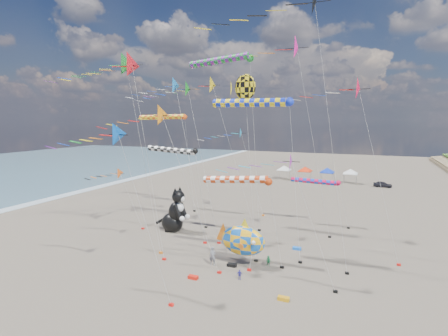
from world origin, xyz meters
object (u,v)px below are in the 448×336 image
(parked_car, at_px, (383,184))
(child_green, at_px, (268,261))
(fish_inflatable, at_px, (242,240))
(person_adult, at_px, (213,256))
(child_blue, at_px, (239,275))
(cat_inflatable, at_px, (174,209))

(parked_car, bearing_deg, child_green, 171.77)
(fish_inflatable, bearing_deg, parked_car, 74.06)
(person_adult, relative_size, child_blue, 1.98)
(cat_inflatable, relative_size, child_green, 5.63)
(cat_inflatable, bearing_deg, child_green, -14.05)
(cat_inflatable, relative_size, child_blue, 6.22)
(child_blue, relative_size, parked_car, 0.25)
(fish_inflatable, bearing_deg, child_green, 18.31)
(person_adult, bearing_deg, child_blue, -35.18)
(cat_inflatable, xyz_separation_m, child_blue, (12.42, -9.70, -2.43))
(parked_car, bearing_deg, cat_inflatable, 154.15)
(fish_inflatable, distance_m, child_blue, 3.77)
(fish_inflatable, bearing_deg, child_blue, -74.96)
(person_adult, relative_size, child_green, 1.79)
(child_blue, bearing_deg, person_adult, 136.02)
(person_adult, height_order, parked_car, person_adult)
(person_adult, height_order, child_blue, person_adult)
(person_adult, xyz_separation_m, parked_car, (16.71, 50.18, -0.30))
(cat_inflatable, relative_size, person_adult, 3.14)
(child_green, relative_size, parked_car, 0.28)
(cat_inflatable, xyz_separation_m, child_green, (14.02, -5.84, -2.39))
(fish_inflatable, height_order, parked_car, fish_inflatable)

